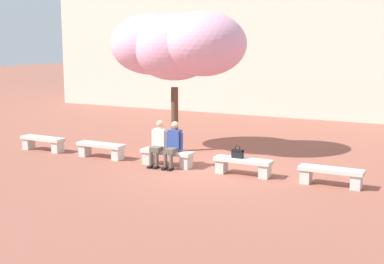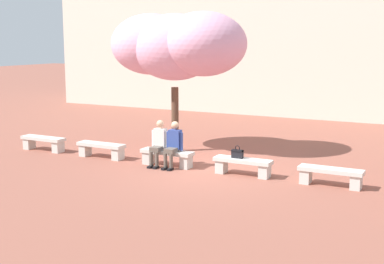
{
  "view_description": "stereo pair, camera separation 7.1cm",
  "coord_description": "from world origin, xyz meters",
  "px_view_note": "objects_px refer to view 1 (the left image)",
  "views": [
    {
      "loc": [
        6.21,
        -12.8,
        3.53
      ],
      "look_at": [
        -0.46,
        0.2,
        1.0
      ],
      "focal_mm": 50.0,
      "sensor_mm": 36.0,
      "label": 1
    },
    {
      "loc": [
        6.27,
        -12.76,
        3.53
      ],
      "look_at": [
        -0.46,
        0.2,
        1.0
      ],
      "focal_mm": 50.0,
      "sensor_mm": 36.0,
      "label": 2
    }
  ],
  "objects_px": {
    "stone_bench_near_west": "(101,148)",
    "stone_bench_east_end": "(331,174)",
    "person_seated_left": "(159,141)",
    "handbag": "(237,153)",
    "stone_bench_west_end": "(43,142)",
    "stone_bench_center": "(167,156)",
    "person_seated_right": "(173,143)",
    "cherry_tree_main": "(177,45)",
    "stone_bench_near_east": "(243,164)"
  },
  "relations": [
    {
      "from": "stone_bench_near_east",
      "to": "handbag",
      "type": "height_order",
      "value": "handbag"
    },
    {
      "from": "stone_bench_west_end",
      "to": "stone_bench_center",
      "type": "distance_m",
      "value": 4.6
    },
    {
      "from": "person_seated_left",
      "to": "handbag",
      "type": "height_order",
      "value": "person_seated_left"
    },
    {
      "from": "stone_bench_near_west",
      "to": "cherry_tree_main",
      "type": "relative_size",
      "value": 0.35
    },
    {
      "from": "stone_bench_near_east",
      "to": "person_seated_right",
      "type": "bearing_deg",
      "value": -178.51
    },
    {
      "from": "person_seated_right",
      "to": "stone_bench_near_east",
      "type": "bearing_deg",
      "value": 1.49
    },
    {
      "from": "stone_bench_near_east",
      "to": "stone_bench_east_end",
      "type": "relative_size",
      "value": 1.0
    },
    {
      "from": "stone_bench_center",
      "to": "stone_bench_east_end",
      "type": "bearing_deg",
      "value": 0.0
    },
    {
      "from": "stone_bench_near_west",
      "to": "stone_bench_east_end",
      "type": "bearing_deg",
      "value": 0.0
    },
    {
      "from": "stone_bench_east_end",
      "to": "handbag",
      "type": "relative_size",
      "value": 4.61
    },
    {
      "from": "person_seated_left",
      "to": "cherry_tree_main",
      "type": "xyz_separation_m",
      "value": [
        -0.52,
        2.04,
        2.66
      ]
    },
    {
      "from": "stone_bench_west_end",
      "to": "stone_bench_near_east",
      "type": "distance_m",
      "value": 6.9
    },
    {
      "from": "stone_bench_near_west",
      "to": "handbag",
      "type": "xyz_separation_m",
      "value": [
        4.44,
        -0.0,
        0.28
      ]
    },
    {
      "from": "person_seated_right",
      "to": "stone_bench_near_west",
      "type": "bearing_deg",
      "value": 178.79
    },
    {
      "from": "stone_bench_near_east",
      "to": "cherry_tree_main",
      "type": "relative_size",
      "value": 0.35
    },
    {
      "from": "stone_bench_near_west",
      "to": "person_seated_left",
      "type": "xyz_separation_m",
      "value": [
        2.07,
        -0.05,
        0.4
      ]
    },
    {
      "from": "stone_bench_near_east",
      "to": "handbag",
      "type": "distance_m",
      "value": 0.32
    },
    {
      "from": "stone_bench_near_west",
      "to": "person_seated_right",
      "type": "distance_m",
      "value": 2.57
    },
    {
      "from": "stone_bench_west_end",
      "to": "stone_bench_near_east",
      "type": "xyz_separation_m",
      "value": [
        6.9,
        0.0,
        0.0
      ]
    },
    {
      "from": "stone_bench_center",
      "to": "stone_bench_near_east",
      "type": "xyz_separation_m",
      "value": [
        2.3,
        0.0,
        0.0
      ]
    },
    {
      "from": "person_seated_right",
      "to": "cherry_tree_main",
      "type": "xyz_separation_m",
      "value": [
        -1.0,
        2.04,
        2.66
      ]
    },
    {
      "from": "stone_bench_center",
      "to": "person_seated_right",
      "type": "relative_size",
      "value": 1.21
    },
    {
      "from": "stone_bench_west_end",
      "to": "handbag",
      "type": "bearing_deg",
      "value": -0.03
    },
    {
      "from": "handbag",
      "to": "cherry_tree_main",
      "type": "height_order",
      "value": "cherry_tree_main"
    },
    {
      "from": "person_seated_right",
      "to": "handbag",
      "type": "distance_m",
      "value": 1.91
    },
    {
      "from": "cherry_tree_main",
      "to": "stone_bench_center",
      "type": "bearing_deg",
      "value": -69.19
    },
    {
      "from": "stone_bench_near_east",
      "to": "stone_bench_east_end",
      "type": "height_order",
      "value": "same"
    },
    {
      "from": "stone_bench_near_west",
      "to": "person_seated_right",
      "type": "xyz_separation_m",
      "value": [
        2.54,
        -0.05,
        0.4
      ]
    },
    {
      "from": "stone_bench_west_end",
      "to": "stone_bench_near_east",
      "type": "height_order",
      "value": "same"
    },
    {
      "from": "stone_bench_near_east",
      "to": "handbag",
      "type": "bearing_deg",
      "value": -178.69
    },
    {
      "from": "stone_bench_near_west",
      "to": "person_seated_left",
      "type": "distance_m",
      "value": 2.1
    },
    {
      "from": "stone_bench_west_end",
      "to": "stone_bench_east_end",
      "type": "xyz_separation_m",
      "value": [
        9.2,
        0.0,
        0.0
      ]
    },
    {
      "from": "stone_bench_center",
      "to": "stone_bench_west_end",
      "type": "bearing_deg",
      "value": 180.0
    },
    {
      "from": "person_seated_left",
      "to": "stone_bench_near_west",
      "type": "bearing_deg",
      "value": 178.52
    },
    {
      "from": "person_seated_left",
      "to": "cherry_tree_main",
      "type": "distance_m",
      "value": 3.39
    },
    {
      "from": "stone_bench_near_east",
      "to": "cherry_tree_main",
      "type": "xyz_separation_m",
      "value": [
        -3.05,
        1.98,
        3.06
      ]
    },
    {
      "from": "stone_bench_center",
      "to": "person_seated_right",
      "type": "xyz_separation_m",
      "value": [
        0.24,
        -0.05,
        0.4
      ]
    },
    {
      "from": "stone_bench_near_east",
      "to": "stone_bench_east_end",
      "type": "xyz_separation_m",
      "value": [
        2.3,
        0.0,
        0.0
      ]
    },
    {
      "from": "stone_bench_west_end",
      "to": "stone_bench_east_end",
      "type": "bearing_deg",
      "value": 0.0
    },
    {
      "from": "stone_bench_near_west",
      "to": "stone_bench_center",
      "type": "bearing_deg",
      "value": 0.0
    },
    {
      "from": "stone_bench_east_end",
      "to": "person_seated_right",
      "type": "distance_m",
      "value": 4.38
    },
    {
      "from": "stone_bench_near_east",
      "to": "stone_bench_center",
      "type": "bearing_deg",
      "value": 180.0
    },
    {
      "from": "stone_bench_center",
      "to": "stone_bench_near_east",
      "type": "distance_m",
      "value": 2.3
    },
    {
      "from": "person_seated_right",
      "to": "stone_bench_center",
      "type": "bearing_deg",
      "value": 167.47
    },
    {
      "from": "person_seated_left",
      "to": "handbag",
      "type": "relative_size",
      "value": 3.81
    },
    {
      "from": "stone_bench_center",
      "to": "handbag",
      "type": "distance_m",
      "value": 2.16
    },
    {
      "from": "stone_bench_near_west",
      "to": "stone_bench_center",
      "type": "xyz_separation_m",
      "value": [
        2.3,
        0.0,
        0.0
      ]
    },
    {
      "from": "stone_bench_west_end",
      "to": "stone_bench_near_west",
      "type": "height_order",
      "value": "same"
    },
    {
      "from": "stone_bench_west_end",
      "to": "handbag",
      "type": "xyz_separation_m",
      "value": [
        6.74,
        -0.0,
        0.28
      ]
    },
    {
      "from": "handbag",
      "to": "stone_bench_center",
      "type": "bearing_deg",
      "value": 179.9
    }
  ]
}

